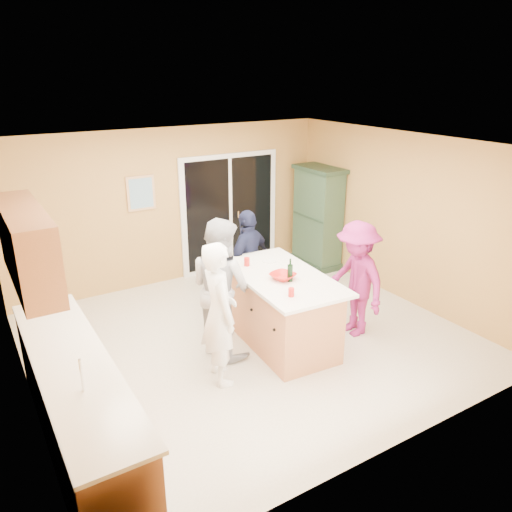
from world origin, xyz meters
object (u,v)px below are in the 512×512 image
kitchen_island (281,312)px  woman_magenta (356,279)px  woman_white (219,314)px  green_hutch (318,218)px  woman_navy (249,261)px  woman_grey (221,287)px

kitchen_island → woman_magenta: bearing=-11.8°
woman_white → woman_magenta: 2.10m
green_hutch → woman_white: green_hutch is taller
woman_navy → woman_magenta: bearing=98.7°
kitchen_island → woman_grey: 0.90m
green_hutch → woman_magenta: (-1.16, -2.33, -0.09)m
kitchen_island → woman_navy: (0.14, 1.07, 0.33)m
kitchen_island → green_hutch: (2.19, 2.04, 0.44)m
green_hutch → woman_grey: green_hutch is taller
woman_white → woman_navy: size_ratio=1.09×
green_hutch → woman_navy: (-2.04, -0.97, -0.11)m
woman_grey → woman_navy: bearing=-62.4°
woman_grey → woman_navy: (0.90, 0.83, -0.11)m
kitchen_island → woman_navy: size_ratio=1.23×
woman_navy → woman_magenta: (0.88, -1.36, 0.02)m
woman_white → woman_grey: bearing=-20.3°
woman_white → kitchen_island: bearing=-64.2°
woman_white → woman_grey: 0.65m
woman_white → woman_grey: size_ratio=0.96×
green_hutch → woman_grey: (-2.94, -1.80, -0.00)m
woman_white → woman_magenta: bearing=-80.0°
woman_white → woman_grey: (0.32, 0.57, 0.04)m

